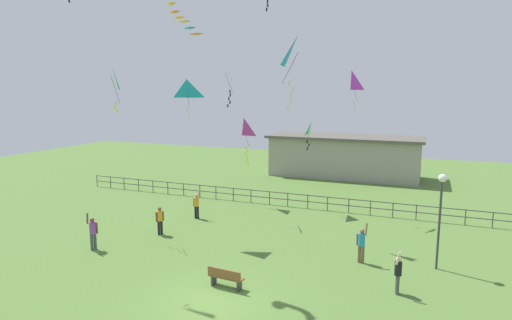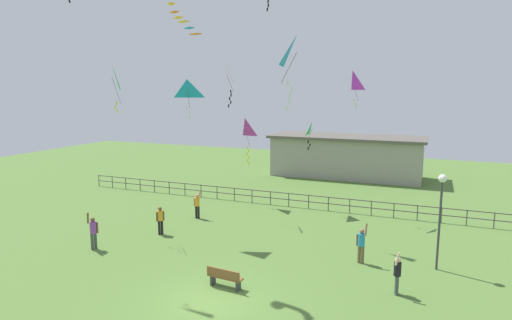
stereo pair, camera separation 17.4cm
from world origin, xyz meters
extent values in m
plane|color=#517533|center=(0.00, 0.00, 0.00)|extent=(80.00, 80.00, 0.00)
cylinder|color=#38383D|center=(7.97, 6.46, 2.00)|extent=(0.10, 0.10, 4.00)
sphere|color=white|center=(7.97, 6.46, 4.15)|extent=(0.36, 0.36, 0.36)
cube|color=brown|center=(0.05, 1.26, 0.45)|extent=(1.53, 0.53, 0.06)
cube|color=brown|center=(0.03, 1.08, 0.67)|extent=(1.50, 0.19, 0.36)
cube|color=#333338|center=(-0.55, 1.31, 0.23)|extent=(0.08, 0.36, 0.45)
cube|color=#333338|center=(0.65, 1.21, 0.23)|extent=(0.08, 0.36, 0.45)
cylinder|color=#3F4C47|center=(-7.98, 2.47, 0.42)|extent=(0.14, 0.14, 0.84)
cylinder|color=#3F4C47|center=(-7.90, 2.61, 0.42)|extent=(0.14, 0.14, 0.84)
cylinder|color=purple|center=(-7.94, 2.54, 1.14)|extent=(0.31, 0.31, 0.60)
sphere|color=brown|center=(-7.94, 2.54, 1.55)|extent=(0.23, 0.23, 0.23)
cylinder|color=brown|center=(-8.09, 2.39, 1.67)|extent=(0.20, 0.17, 0.57)
cylinder|color=brown|center=(-7.84, 2.72, 1.10)|extent=(0.09, 0.09, 0.56)
cylinder|color=black|center=(-6.13, 5.80, 0.40)|extent=(0.14, 0.14, 0.80)
cylinder|color=black|center=(-6.22, 5.68, 0.40)|extent=(0.14, 0.14, 0.80)
cylinder|color=orange|center=(-6.17, 5.74, 1.08)|extent=(0.29, 0.29, 0.56)
sphere|color=brown|center=(-6.17, 5.74, 1.47)|extent=(0.21, 0.21, 0.21)
cylinder|color=brown|center=(-6.06, 5.90, 1.05)|extent=(0.09, 0.09, 0.54)
cylinder|color=brown|center=(-6.29, 5.58, 1.05)|extent=(0.09, 0.09, 0.54)
cylinder|color=#3F4C47|center=(6.53, 3.21, 0.39)|extent=(0.13, 0.13, 0.77)
cylinder|color=#3F4C47|center=(6.50, 3.36, 0.39)|extent=(0.13, 0.13, 0.77)
cylinder|color=black|center=(6.52, 3.28, 1.05)|extent=(0.28, 0.28, 0.55)
sphere|color=beige|center=(6.52, 3.28, 1.42)|extent=(0.21, 0.21, 0.21)
cylinder|color=beige|center=(6.51, 3.09, 1.53)|extent=(0.21, 0.12, 0.52)
cylinder|color=beige|center=(6.48, 3.47, 1.01)|extent=(0.08, 0.08, 0.52)
cylinder|color=black|center=(-5.75, 9.19, 0.39)|extent=(0.13, 0.13, 0.79)
cylinder|color=black|center=(-5.91, 9.17, 0.39)|extent=(0.13, 0.13, 0.79)
cylinder|color=orange|center=(-5.83, 9.18, 1.07)|extent=(0.29, 0.29, 0.56)
sphere|color=tan|center=(-5.83, 9.18, 1.45)|extent=(0.21, 0.21, 0.21)
cylinder|color=tan|center=(-5.63, 9.16, 1.56)|extent=(0.12, 0.21, 0.54)
cylinder|color=tan|center=(-6.02, 9.15, 1.03)|extent=(0.09, 0.09, 0.53)
cylinder|color=brown|center=(4.81, 5.88, 0.42)|extent=(0.14, 0.14, 0.83)
cylinder|color=brown|center=(4.65, 5.90, 0.42)|extent=(0.14, 0.14, 0.83)
cylinder|color=#268CBF|center=(4.73, 5.89, 1.13)|extent=(0.31, 0.31, 0.59)
sphere|color=#8C6647|center=(4.73, 5.89, 1.54)|extent=(0.22, 0.22, 0.22)
cylinder|color=#8C6647|center=(4.92, 5.82, 1.65)|extent=(0.12, 0.24, 0.56)
cylinder|color=#8C6647|center=(4.53, 5.92, 1.09)|extent=(0.09, 0.09, 0.56)
pyramid|color=#1EB759|center=(-8.61, 5.27, 8.64)|extent=(0.91, 0.94, 1.46)
cylinder|color=#4C381E|center=(-8.46, 5.41, 7.91)|extent=(0.31, 0.30, 1.46)
cube|color=yellow|center=(-8.49, 5.40, 7.23)|extent=(0.12, 0.04, 0.21)
cube|color=yellow|center=(-8.56, 5.36, 7.01)|extent=(0.10, 0.04, 0.20)
cube|color=yellow|center=(-8.46, 5.41, 6.79)|extent=(0.10, 0.03, 0.21)
pyramid|color=#1EB759|center=(0.25, 13.60, 5.47)|extent=(0.44, 1.14, 0.90)
cylinder|color=#4C381E|center=(0.09, 13.58, 5.02)|extent=(0.33, 0.05, 0.90)
cube|color=black|center=(-0.01, 13.53, 4.59)|extent=(0.11, 0.02, 0.21)
cube|color=black|center=(0.10, 13.59, 4.37)|extent=(0.11, 0.04, 0.21)
cube|color=black|center=(0.01, 13.54, 4.15)|extent=(0.10, 0.03, 0.20)
cube|color=black|center=(-7.48, 1.51, 11.76)|extent=(0.11, 0.05, 0.21)
pyramid|color=#198CD1|center=(2.88, 1.41, 9.24)|extent=(0.80, 1.24, 1.09)
cylinder|color=#4C381E|center=(2.62, 1.35, 8.70)|extent=(0.55, 0.14, 1.09)
cube|color=white|center=(2.59, 1.33, 8.16)|extent=(0.09, 0.02, 0.20)
cube|color=white|center=(2.71, 1.39, 7.94)|extent=(0.09, 0.03, 0.20)
cube|color=white|center=(2.65, 1.36, 7.72)|extent=(0.09, 0.02, 0.20)
cube|color=white|center=(2.65, 1.36, 7.50)|extent=(0.11, 0.05, 0.21)
cube|color=white|center=(2.56, 1.32, 7.28)|extent=(0.09, 0.02, 0.20)
pyramid|color=#198CD1|center=(-4.47, 6.10, 7.92)|extent=(1.32, 0.95, 0.97)
cylinder|color=#4C381E|center=(-4.56, 6.36, 7.45)|extent=(0.21, 0.55, 0.97)
cube|color=white|center=(-4.65, 6.32, 6.95)|extent=(0.11, 0.03, 0.21)
cube|color=white|center=(-4.53, 6.38, 6.73)|extent=(0.11, 0.02, 0.21)
cube|color=white|center=(-4.54, 6.37, 6.51)|extent=(0.08, 0.03, 0.20)
pyramid|color=#B22DB2|center=(2.67, 13.69, 8.47)|extent=(0.92, 1.13, 1.20)
cylinder|color=#4C381E|center=(2.89, 13.58, 7.88)|extent=(0.46, 0.25, 1.20)
cube|color=white|center=(2.84, 13.55, 7.29)|extent=(0.11, 0.04, 0.21)
cube|color=white|center=(2.95, 13.61, 7.07)|extent=(0.08, 0.03, 0.20)
cube|color=white|center=(2.96, 13.61, 6.85)|extent=(0.11, 0.02, 0.21)
pyramid|color=orange|center=(-4.53, 10.83, 8.93)|extent=(0.86, 1.20, 1.13)
cylinder|color=#4C381E|center=(-4.34, 10.91, 8.37)|extent=(0.40, 0.19, 1.13)
cube|color=black|center=(-4.29, 10.94, 7.83)|extent=(0.11, 0.02, 0.21)
cube|color=black|center=(-4.28, 10.94, 7.61)|extent=(0.09, 0.04, 0.20)
cube|color=black|center=(-4.36, 10.91, 7.39)|extent=(0.11, 0.04, 0.21)
cube|color=black|center=(-4.30, 10.94, 7.17)|extent=(0.10, 0.03, 0.20)
cube|color=black|center=(-4.42, 10.88, 6.95)|extent=(0.08, 0.03, 0.20)
pyramid|color=#B22DB2|center=(-4.31, 13.10, 5.31)|extent=(0.86, 0.85, 1.29)
cylinder|color=#4C381E|center=(-4.28, 13.49, 4.67)|extent=(0.07, 0.80, 1.29)
cube|color=yellow|center=(-4.30, 13.48, 4.00)|extent=(0.09, 0.02, 0.20)
cube|color=yellow|center=(-4.22, 13.52, 3.78)|extent=(0.11, 0.05, 0.21)
cube|color=yellow|center=(-4.31, 13.47, 3.56)|extent=(0.09, 0.03, 0.20)
cube|color=yellow|center=(-4.22, 13.52, 3.34)|extent=(0.09, 0.03, 0.20)
cube|color=yellow|center=(-4.30, 13.48, 3.12)|extent=(0.09, 0.05, 0.20)
cube|color=yellow|center=(-4.20, 13.53, 2.90)|extent=(0.09, 0.02, 0.20)
cube|color=black|center=(-1.41, 9.82, 12.77)|extent=(0.08, 0.03, 0.20)
cube|color=black|center=(-1.40, 9.83, 12.55)|extent=(0.10, 0.02, 0.21)
cube|color=black|center=(-1.45, 9.80, 12.33)|extent=(0.10, 0.02, 0.20)
cube|color=yellow|center=(-2.70, 2.12, 11.38)|extent=(0.50, 0.50, 0.03)
cube|color=orange|center=(-2.35, 1.81, 10.99)|extent=(0.51, 0.48, 0.03)
cube|color=yellow|center=(-2.00, 1.52, 10.71)|extent=(0.51, 0.48, 0.03)
cube|color=yellow|center=(-1.61, 1.26, 10.51)|extent=(0.52, 0.43, 0.03)
cube|color=#198CD1|center=(-1.22, 1.02, 10.22)|extent=(0.52, 0.46, 0.03)
cube|color=orange|center=(-0.82, 0.79, 9.96)|extent=(0.52, 0.41, 0.03)
cylinder|color=#4C4742|center=(-18.00, 14.00, 0.47)|extent=(0.06, 0.06, 0.95)
cylinder|color=#4C4742|center=(-16.60, 14.00, 0.47)|extent=(0.06, 0.06, 0.95)
cylinder|color=#4C4742|center=(-15.25, 14.00, 0.47)|extent=(0.06, 0.06, 0.95)
cylinder|color=#4C4742|center=(-13.84, 14.00, 0.47)|extent=(0.06, 0.06, 0.95)
cylinder|color=#4C4742|center=(-12.48, 14.00, 0.47)|extent=(0.06, 0.06, 0.95)
cylinder|color=#4C4742|center=(-11.11, 14.00, 0.47)|extent=(0.06, 0.06, 0.95)
cylinder|color=#4C4742|center=(-9.70, 14.00, 0.47)|extent=(0.06, 0.06, 0.95)
cylinder|color=#4C4742|center=(-8.30, 14.00, 0.47)|extent=(0.06, 0.06, 0.95)
cylinder|color=#4C4742|center=(-6.96, 14.00, 0.47)|extent=(0.06, 0.06, 0.95)
cylinder|color=#4C4742|center=(-5.56, 14.00, 0.47)|extent=(0.06, 0.06, 0.95)
cylinder|color=#4C4742|center=(-4.17, 14.00, 0.47)|extent=(0.06, 0.06, 0.95)
cylinder|color=#4C4742|center=(-2.77, 14.00, 0.47)|extent=(0.06, 0.06, 0.95)
cylinder|color=#4C4742|center=(-1.43, 14.00, 0.47)|extent=(0.06, 0.06, 0.95)
cylinder|color=#4C4742|center=(-0.02, 14.00, 0.47)|extent=(0.06, 0.06, 0.95)
cylinder|color=#4C4742|center=(1.33, 14.00, 0.47)|extent=(0.06, 0.06, 0.95)
cylinder|color=#4C4742|center=(2.74, 14.00, 0.47)|extent=(0.06, 0.06, 0.95)
cylinder|color=#4C4742|center=(4.11, 14.00, 0.47)|extent=(0.06, 0.06, 0.95)
cylinder|color=#4C4742|center=(5.49, 14.00, 0.47)|extent=(0.06, 0.06, 0.95)
cylinder|color=#4C4742|center=(6.87, 14.00, 0.47)|extent=(0.06, 0.06, 0.95)
cylinder|color=#4C4742|center=(8.23, 14.00, 0.47)|extent=(0.06, 0.06, 0.95)
cylinder|color=#4C4742|center=(9.61, 14.00, 0.47)|extent=(0.06, 0.06, 0.95)
cylinder|color=#4C4742|center=(11.05, 14.00, 0.47)|extent=(0.06, 0.06, 0.95)
cube|color=#4C4742|center=(0.00, 14.00, 0.91)|extent=(36.00, 0.05, 0.05)
cube|color=#4C4742|center=(0.00, 14.00, 0.47)|extent=(36.00, 0.05, 0.05)
cube|color=gray|center=(0.18, 26.00, 1.76)|extent=(13.24, 4.61, 3.53)
cube|color=#59544C|center=(0.18, 26.00, 3.65)|extent=(13.84, 5.21, 0.24)
camera|label=1|loc=(7.33, -13.59, 7.94)|focal=30.35mm
camera|label=2|loc=(7.49, -13.52, 7.94)|focal=30.35mm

